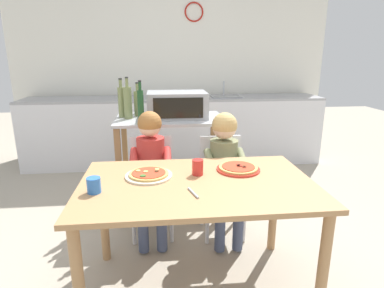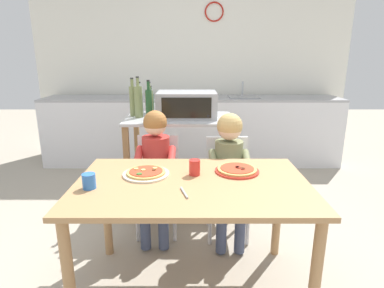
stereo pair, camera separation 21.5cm
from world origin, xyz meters
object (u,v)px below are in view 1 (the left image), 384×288
bottle_tall_green_wine (138,103)px  dining_table (197,197)px  pizza_plate_cream (149,175)px  bottle_brown_beer (138,103)px  toaster_oven (177,105)px  drinking_cup_red (198,167)px  kitchen_island_cart (171,149)px  child_in_olive_shirt (225,161)px  dining_chair_left (152,179)px  bottle_squat_spirits (141,106)px  child_in_red_shirt (151,162)px  bottle_clear_vinegar (121,101)px  dining_chair_right (222,178)px  bottle_dark_olive_oil (128,102)px  pizza_plate_red_rimmed (238,168)px  drinking_cup_blue (94,185)px  bottle_slim_sauce (128,101)px  serving_spoon (193,193)px

bottle_tall_green_wine → dining_table: size_ratio=0.19×
pizza_plate_cream → bottle_brown_beer: bearing=95.8°
toaster_oven → drinking_cup_red: bearing=-86.5°
kitchen_island_cart → child_in_olive_shirt: size_ratio=0.97×
dining_chair_left → child_in_olive_shirt: size_ratio=0.79×
bottle_squat_spirits → child_in_red_shirt: bottle_squat_spirits is taller
child_in_olive_shirt → bottle_clear_vinegar: bearing=143.0°
bottle_tall_green_wine → drinking_cup_red: 1.39m
dining_chair_right → bottle_dark_olive_oil: bearing=150.0°
dining_chair_right → pizza_plate_red_rimmed: bearing=-90.0°
kitchen_island_cart → pizza_plate_cream: 1.07m
bottle_squat_spirits → kitchen_island_cart: bearing=42.7°
bottle_squat_spirits → bottle_clear_vinegar: bearing=123.0°
pizza_plate_cream → drinking_cup_red: size_ratio=2.96×
bottle_brown_beer → drinking_cup_blue: size_ratio=3.62×
bottle_brown_beer → drinking_cup_blue: 1.41m
bottle_dark_olive_oil → child_in_red_shirt: bottle_dark_olive_oil is taller
dining_chair_right → pizza_plate_red_rimmed: (0.00, -0.53, 0.28)m
toaster_oven → bottle_dark_olive_oil: bottle_dark_olive_oil is taller
pizza_plate_red_rimmed → drinking_cup_red: size_ratio=2.86×
bottle_clear_vinegar → bottle_slim_sauce: bearing=64.2°
toaster_oven → pizza_plate_red_rimmed: toaster_oven is taller
bottle_slim_sauce → dining_chair_left: size_ratio=0.38×
bottle_clear_vinegar → pizza_plate_red_rimmed: size_ratio=1.26×
child_in_red_shirt → child_in_olive_shirt: 0.58m
dining_chair_right → child_in_olive_shirt: bearing=-90.0°
bottle_slim_sauce → bottle_brown_beer: bottle_brown_beer is taller
kitchen_island_cart → bottle_slim_sauce: bottle_slim_sauce is taller
bottle_dark_olive_oil → dining_chair_right: bottle_dark_olive_oil is taller
bottle_clear_vinegar → drinking_cup_blue: bottle_clear_vinegar is taller
dining_table → child_in_red_shirt: (-0.29, 0.63, 0.02)m
dining_table → bottle_slim_sauce: bearing=110.9°
child_in_red_shirt → pizza_plate_red_rimmed: size_ratio=3.67×
kitchen_island_cart → serving_spoon: 1.33m
dining_chair_right → bottle_brown_beer: bearing=140.1°
bottle_clear_vinegar → bottle_squat_spirits: bearing=-57.0°
toaster_oven → drinking_cup_blue: (-0.53, -1.25, -0.24)m
toaster_oven → bottle_brown_beer: size_ratio=1.71×
kitchen_island_cart → bottle_clear_vinegar: 0.63m
bottle_tall_green_wine → dining_table: 1.52m
dining_chair_right → pizza_plate_cream: (-0.58, -0.58, 0.28)m
dining_chair_left → dining_table: bearing=-68.8°
child_in_olive_shirt → drinking_cup_blue: child_in_olive_shirt is taller
bottle_tall_green_wine → dining_chair_left: size_ratio=0.33×
bottle_tall_green_wine → pizza_plate_cream: 1.33m
bottle_tall_green_wine → bottle_dark_olive_oil: size_ratio=0.71×
dining_chair_right → drinking_cup_red: 0.72m
toaster_oven → dining_chair_right: 0.79m
drinking_cup_blue → serving_spoon: (0.54, -0.07, -0.04)m
bottle_clear_vinegar → drinking_cup_red: (0.57, -1.10, -0.27)m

